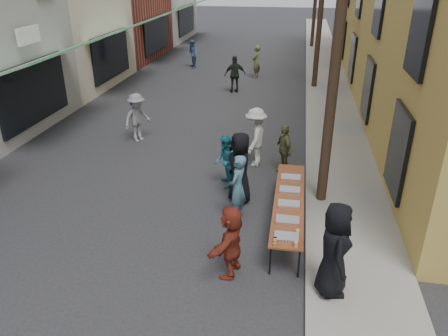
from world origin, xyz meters
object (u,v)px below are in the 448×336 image
(server, at_px, (334,250))
(guest_front_c, at_px, (225,162))
(serving_table, at_px, (289,201))
(catering_tray_sausage, at_px, (286,237))
(guest_front_a, at_px, (240,168))
(utility_pole_near, at_px, (339,29))

(server, bearing_deg, guest_front_c, 26.00)
(serving_table, bearing_deg, catering_tray_sausage, -90.00)
(serving_table, distance_m, server, 2.49)
(guest_front_c, bearing_deg, guest_front_a, 17.77)
(guest_front_a, xyz_separation_m, server, (2.23, -3.43, 0.09))
(catering_tray_sausage, relative_size, server, 0.26)
(serving_table, xyz_separation_m, catering_tray_sausage, (-0.00, -1.65, 0.08))
(server, bearing_deg, catering_tray_sausage, 46.50)
(utility_pole_near, distance_m, serving_table, 4.12)
(catering_tray_sausage, height_order, guest_front_a, guest_front_a)
(guest_front_a, bearing_deg, catering_tray_sausage, 2.48)
(utility_pole_near, bearing_deg, serving_table, -121.15)
(utility_pole_near, bearing_deg, guest_front_c, 169.96)
(utility_pole_near, relative_size, server, 4.71)
(guest_front_a, relative_size, server, 1.01)
(guest_front_a, distance_m, guest_front_c, 0.93)
(guest_front_a, bearing_deg, utility_pole_near, 73.61)
(serving_table, xyz_separation_m, guest_front_c, (-1.86, 1.87, 0.06))
(utility_pole_near, height_order, guest_front_c, utility_pole_near)
(serving_table, xyz_separation_m, server, (0.89, -2.30, 0.34))
(utility_pole_near, bearing_deg, server, -89.22)
(serving_table, bearing_deg, utility_pole_near, 58.85)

